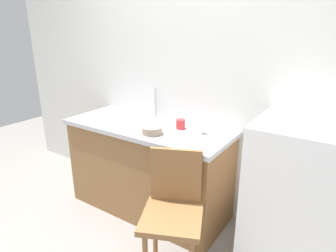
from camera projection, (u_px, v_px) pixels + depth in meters
name	position (u px, v px, depth m)	size (l,w,h in m)	color
back_wall	(200.00, 71.00, 2.54)	(4.80, 0.10, 2.63)	silver
cabinet_base	(149.00, 170.00, 2.72)	(1.48, 0.60, 0.81)	olive
countertop	(148.00, 127.00, 2.58)	(1.52, 0.64, 0.04)	#B7B7BC
faucet	(156.00, 102.00, 2.78)	(0.02, 0.02, 0.29)	#B7B7BC
refrigerator	(297.00, 199.00, 2.00)	(0.63, 0.60, 1.10)	white
chair	(173.00, 209.00, 1.98)	(0.53, 0.53, 0.89)	olive
terracotta_bowl	(152.00, 130.00, 2.35)	(0.17, 0.17, 0.06)	gray
cup_red	(180.00, 124.00, 2.47)	(0.08, 0.08, 0.08)	red
cup_white	(200.00, 128.00, 2.35)	(0.07, 0.07, 0.10)	white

